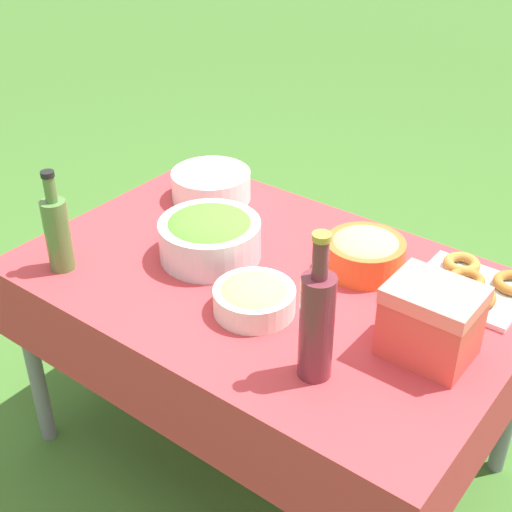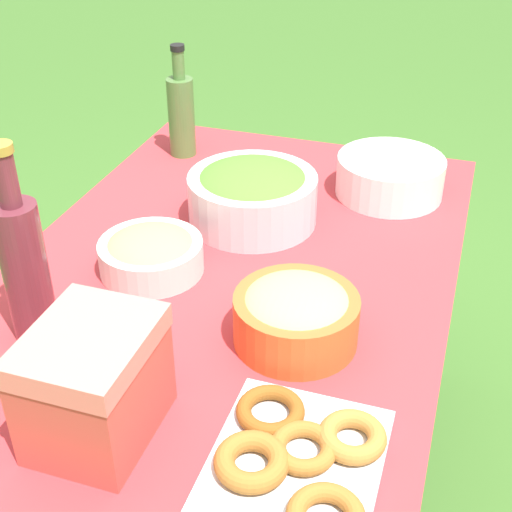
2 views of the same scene
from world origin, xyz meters
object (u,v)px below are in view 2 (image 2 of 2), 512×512
(pasta_bowl, at_px, (296,314))
(donut_platter, at_px, (297,459))
(bread_bowl, at_px, (151,253))
(olive_oil_bottle, at_px, (181,113))
(plate_stack, at_px, (390,176))
(salad_bowl, at_px, (252,194))
(cooler_box, at_px, (94,384))
(wine_bottle, at_px, (25,266))

(pasta_bowl, bearing_deg, donut_platter, 15.99)
(donut_platter, relative_size, bread_bowl, 1.36)
(olive_oil_bottle, bearing_deg, plate_stack, 83.76)
(salad_bowl, distance_m, plate_stack, 0.36)
(salad_bowl, xyz_separation_m, olive_oil_bottle, (-0.29, -0.30, 0.05))
(donut_platter, distance_m, plate_stack, 0.90)
(donut_platter, bearing_deg, bread_bowl, -134.08)
(bread_bowl, relative_size, cooler_box, 1.02)
(salad_bowl, relative_size, olive_oil_bottle, 0.98)
(pasta_bowl, xyz_separation_m, donut_platter, (0.28, 0.08, -0.04))
(plate_stack, xyz_separation_m, olive_oil_bottle, (-0.06, -0.57, 0.07))
(wine_bottle, height_order, bread_bowl, wine_bottle)
(donut_platter, relative_size, plate_stack, 1.12)
(salad_bowl, distance_m, bread_bowl, 0.29)
(bread_bowl, height_order, cooler_box, cooler_box)
(wine_bottle, relative_size, cooler_box, 1.79)
(donut_platter, xyz_separation_m, plate_stack, (-0.90, -0.01, 0.03))
(olive_oil_bottle, bearing_deg, salad_bowl, 45.41)
(salad_bowl, relative_size, cooler_box, 1.41)
(wine_bottle, bearing_deg, salad_bowl, 155.21)
(salad_bowl, xyz_separation_m, pasta_bowl, (0.39, 0.21, -0.01))
(wine_bottle, xyz_separation_m, cooler_box, (0.17, 0.22, -0.05))
(salad_bowl, distance_m, cooler_box, 0.69)
(plate_stack, distance_m, bread_bowl, 0.64)
(olive_oil_bottle, relative_size, wine_bottle, 0.80)
(bread_bowl, bearing_deg, pasta_bowl, 69.68)
(wine_bottle, distance_m, bread_bowl, 0.30)
(plate_stack, distance_m, olive_oil_bottle, 0.58)
(pasta_bowl, relative_size, wine_bottle, 0.60)
(bread_bowl, bearing_deg, olive_oil_bottle, -163.26)
(pasta_bowl, distance_m, olive_oil_bottle, 0.85)
(salad_bowl, height_order, donut_platter, salad_bowl)
(pasta_bowl, distance_m, wine_bottle, 0.48)
(pasta_bowl, bearing_deg, plate_stack, 173.88)
(donut_platter, height_order, bread_bowl, bread_bowl)
(donut_platter, relative_size, wine_bottle, 0.78)
(pasta_bowl, distance_m, cooler_box, 0.38)
(pasta_bowl, height_order, donut_platter, pasta_bowl)
(plate_stack, height_order, wine_bottle, wine_bottle)
(salad_bowl, relative_size, donut_platter, 1.01)
(cooler_box, bearing_deg, plate_stack, 162.43)
(olive_oil_bottle, xyz_separation_m, wine_bottle, (0.81, 0.06, 0.03))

